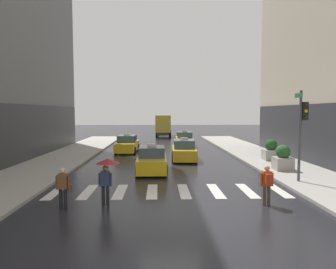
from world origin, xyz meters
The scene contains 13 objects.
ground_plane centered at (0.00, 0.00, 0.00)m, with size 160.00×160.00×0.00m, color black.
crosswalk_markings centered at (0.00, 3.00, 0.00)m, with size 11.30×2.80×0.01m.
traffic_light_pole centered at (7.09, 4.31, 3.26)m, with size 0.44×0.84×4.80m.
taxi_lead centered at (-0.88, 8.01, 0.72)m, with size 1.94×4.54×1.80m.
taxi_second centered at (1.56, 12.73, 0.72)m, with size 2.06×4.60×1.80m.
taxi_third centered at (-3.45, 17.68, 0.72)m, with size 2.10×4.62×1.80m.
taxi_fourth centered at (2.42, 22.50, 0.72)m, with size 1.98×4.57×1.80m.
box_truck centered at (0.32, 35.80, 1.85)m, with size 2.54×7.62×3.35m.
pedestrian_with_umbrella centered at (-2.56, 0.83, 1.52)m, with size 0.96×0.96×1.94m.
pedestrian_with_backpack centered at (3.97, 0.61, 0.97)m, with size 0.55×0.43×1.65m.
pedestrian_with_handbag centered at (-4.21, 0.37, 0.93)m, with size 0.60×0.24×1.65m.
planter_near_corner centered at (7.44, 7.50, 0.87)m, with size 1.10×1.10×1.60m.
planter_mid_block centered at (8.13, 11.48, 0.87)m, with size 1.10×1.10×1.60m.
Camera 1 is at (-0.46, -11.63, 3.83)m, focal length 32.91 mm.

